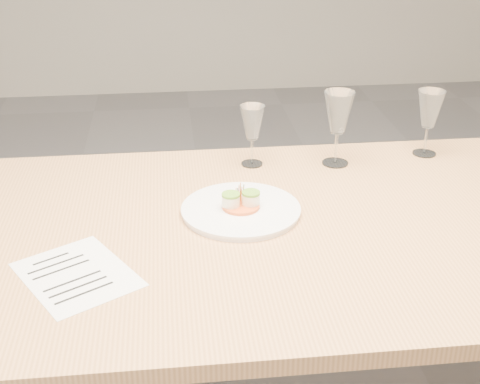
{
  "coord_description": "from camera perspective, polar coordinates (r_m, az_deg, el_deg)",
  "views": [
    {
      "loc": [
        -0.15,
        -1.43,
        1.55
      ],
      "look_at": [
        0.02,
        0.09,
        0.8
      ],
      "focal_mm": 50.0,
      "sensor_mm": 36.0,
      "label": 1
    }
  ],
  "objects": [
    {
      "name": "wine_glass_0",
      "position": [
        1.94,
        1.05,
        5.82
      ],
      "size": [
        0.07,
        0.07,
        0.18
      ],
      "color": "white",
      "rests_on": "dining_table"
    },
    {
      "name": "wine_glass_1",
      "position": [
        1.95,
        8.4,
        6.6
      ],
      "size": [
        0.09,
        0.09,
        0.22
      ],
      "color": "white",
      "rests_on": "dining_table"
    },
    {
      "name": "recipe_sheet",
      "position": [
        1.5,
        -13.77,
        -6.86
      ],
      "size": [
        0.31,
        0.33,
        0.0
      ],
      "rotation": [
        0.0,
        0.0,
        0.54
      ],
      "color": "white",
      "rests_on": "dining_table"
    },
    {
      "name": "dinner_plate",
      "position": [
        1.7,
        0.09,
        -1.45
      ],
      "size": [
        0.3,
        0.3,
        0.08
      ],
      "rotation": [
        0.0,
        0.0,
        0.23
      ],
      "color": "white",
      "rests_on": "dining_table"
    },
    {
      "name": "wine_glass_2",
      "position": [
        2.08,
        15.89,
        6.72
      ],
      "size": [
        0.08,
        0.08,
        0.2
      ],
      "color": "white",
      "rests_on": "dining_table"
    },
    {
      "name": "dining_table",
      "position": [
        1.68,
        -0.38,
        -4.94
      ],
      "size": [
        2.4,
        1.0,
        0.75
      ],
      "color": "tan",
      "rests_on": "ground"
    }
  ]
}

